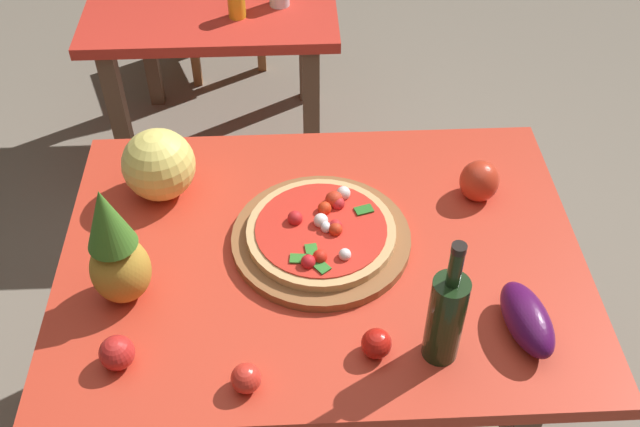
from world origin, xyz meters
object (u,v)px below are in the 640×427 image
tomato_near_board (376,344)px  pineapple_left (116,251)px  display_table (322,275)px  melon (159,165)px  wine_bottle (446,316)px  tomato_by_bottle (246,378)px  drinking_glass_juice (236,1)px  pizza_board (321,239)px  eggplant (527,319)px  tomato_at_corner (117,353)px  background_table (216,17)px  bell_pepper (479,181)px  pizza (322,230)px

tomato_near_board → pineapple_left: bearing=161.2°
display_table → pineapple_left: bearing=-166.2°
pineapple_left → melon: 0.35m
tomato_near_board → wine_bottle: bearing=-2.1°
melon → tomato_by_bottle: (0.23, -0.60, -0.06)m
tomato_near_board → drinking_glass_juice: drinking_glass_juice is taller
display_table → wine_bottle: bearing=-52.2°
pizza_board → wine_bottle: 0.42m
drinking_glass_juice → eggplant: bearing=-64.3°
tomato_at_corner → tomato_by_bottle: (0.27, -0.07, -0.01)m
display_table → wine_bottle: size_ratio=3.79×
background_table → pineapple_left: size_ratio=2.82×
tomato_at_corner → tomato_by_bottle: size_ratio=1.19×
wine_bottle → eggplant: 0.21m
tomato_by_bottle → bell_pepper: bearing=43.2°
display_table → background_table: same height
tomato_near_board → drinking_glass_juice: 1.47m
pizza_board → pineapple_left: bearing=-162.7°
background_table → bell_pepper: bell_pepper is taller
eggplant → tomato_by_bottle: eggplant is taller
tomato_by_bottle → display_table: bearing=65.2°
display_table → background_table: size_ratio=1.39×
display_table → bell_pepper: bearing=23.4°
wine_bottle → bell_pepper: 0.52m
melon → tomato_at_corner: (-0.04, -0.53, -0.06)m
melon → tomato_near_board: melon is taller
melon → drinking_glass_juice: melon is taller
pineapple_left → bell_pepper: size_ratio=2.87×
background_table → tomato_near_board: tomato_near_board is taller
tomato_at_corner → tomato_near_board: bearing=0.1°
tomato_by_bottle → drinking_glass_juice: drinking_glass_juice is taller
display_table → tomato_by_bottle: size_ratio=20.01×
pineapple_left → drinking_glass_juice: pineapple_left is taller
bell_pepper → eggplant: bearing=-88.1°
display_table → pizza: pizza is taller
eggplant → tomato_near_board: size_ratio=3.06×
pizza → drinking_glass_juice: drinking_glass_juice is taller
background_table → tomato_at_corner: 1.65m
tomato_near_board → drinking_glass_juice: bearing=103.4°
pizza → bell_pepper: bell_pepper is taller
pizza_board → tomato_by_bottle: 0.44m
background_table → bell_pepper: bearing=-57.0°
tomato_at_corner → tomato_near_board: (0.54, 0.00, -0.00)m
tomato_at_corner → tomato_near_board: tomato_at_corner is taller
display_table → pineapple_left: size_ratio=3.93×
display_table → drinking_glass_juice: (-0.24, 1.13, 0.15)m
eggplant → tomato_near_board: eggplant is taller
melon → display_table: bearing=-29.9°
tomato_by_bottle → tomato_near_board: tomato_near_board is taller
tomato_at_corner → tomato_by_bottle: tomato_at_corner is taller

